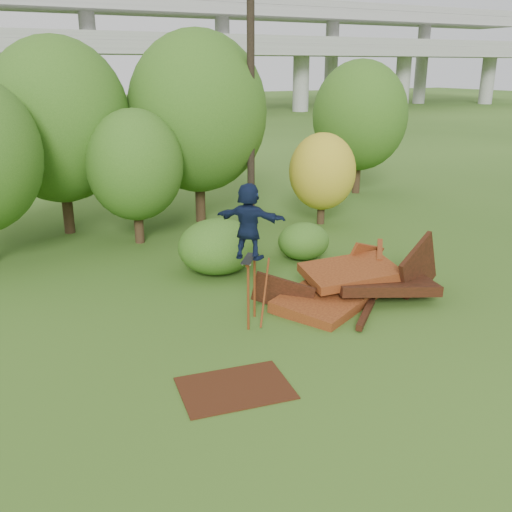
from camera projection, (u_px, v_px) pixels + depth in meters
name	position (u px, v px, depth m)	size (l,w,h in m)	color
ground	(326.00, 341.00, 13.20)	(240.00, 240.00, 0.00)	#2D5116
scrap_pile	(355.00, 285.00, 15.47)	(5.52, 3.41, 2.09)	#511F0E
grind_rail	(251.00, 283.00, 13.79)	(0.71, 0.87, 1.71)	brown
skateboard	(249.00, 259.00, 13.30)	(0.68, 0.77, 0.08)	black
skater	(249.00, 221.00, 13.01)	(1.65, 0.53, 1.78)	#101B38
flat_plate	(235.00, 388.00, 11.24)	(2.15, 1.53, 0.03)	#3C1B0D
tree_1	(58.00, 121.00, 20.44)	(5.12, 5.12, 7.12)	black
tree_2	(135.00, 165.00, 19.66)	(3.35, 3.35, 4.72)	black
tree_3	(198.00, 112.00, 21.97)	(5.35, 5.35, 7.43)	black
tree_4	(322.00, 172.00, 22.33)	(2.63, 2.63, 3.62)	black
tree_5	(360.00, 116.00, 27.39)	(4.54, 4.54, 6.38)	black
shrub_left	(218.00, 246.00, 17.29)	(2.43, 2.25, 1.69)	#244A13
shrub_right	(304.00, 241.00, 18.63)	(1.71, 1.57, 1.21)	#244A13
utility_pole	(251.00, 107.00, 20.98)	(1.40, 0.28, 9.08)	black
freeway_overpass	(11.00, 25.00, 62.97)	(160.00, 15.00, 13.70)	gray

